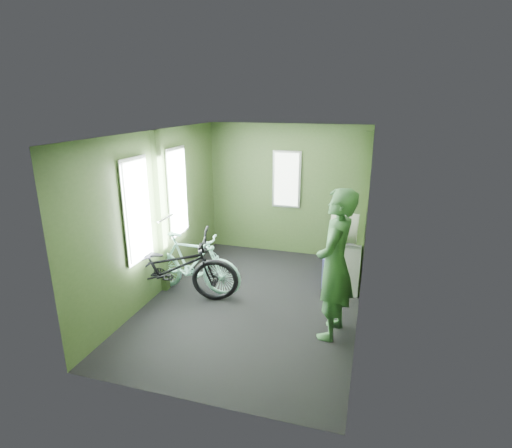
{
  "coord_description": "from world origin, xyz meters",
  "views": [
    {
      "loc": [
        1.44,
        -4.75,
        2.69
      ],
      "look_at": [
        0.0,
        0.1,
        1.1
      ],
      "focal_mm": 28.0,
      "sensor_mm": 36.0,
      "label": 1
    }
  ],
  "objects": [
    {
      "name": "bicycle_black",
      "position": [
        -1.12,
        -0.29,
        0.0
      ],
      "size": [
        2.03,
        1.22,
        1.08
      ],
      "primitive_type": "imported",
      "rotation": [
        0.0,
        -0.14,
        1.81
      ],
      "color": "black",
      "rests_on": "ground"
    },
    {
      "name": "waste_box",
      "position": [
        1.26,
        0.66,
        0.39
      ],
      "size": [
        0.23,
        0.32,
        0.78
      ],
      "primitive_type": "cube",
      "color": "gray",
      "rests_on": "ground"
    },
    {
      "name": "room",
      "position": [
        -0.04,
        0.04,
        1.44
      ],
      "size": [
        4.0,
        4.02,
        2.31
      ],
      "color": "black",
      "rests_on": "ground"
    },
    {
      "name": "passenger",
      "position": [
        1.11,
        -0.49,
        0.89
      ],
      "size": [
        0.53,
        0.74,
        1.78
      ],
      "rotation": [
        0.0,
        0.0,
        -1.74
      ],
      "color": "#335F37",
      "rests_on": "ground"
    },
    {
      "name": "bench_seat",
      "position": [
        1.15,
        1.11,
        0.29
      ],
      "size": [
        0.56,
        0.95,
        0.98
      ],
      "rotation": [
        0.0,
        0.0,
        -0.04
      ],
      "color": "navy",
      "rests_on": "ground"
    },
    {
      "name": "bicycle_mint",
      "position": [
        -0.94,
        0.03,
        0.0
      ],
      "size": [
        1.5,
        0.5,
        0.92
      ],
      "primitive_type": "imported",
      "rotation": [
        0.0,
        -0.06,
        1.55
      ],
      "color": "#97E8D3",
      "rests_on": "ground"
    }
  ]
}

